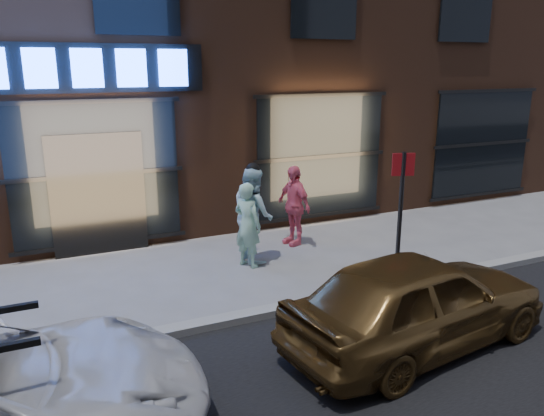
# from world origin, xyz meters

# --- Properties ---
(ground) EXTENTS (90.00, 90.00, 0.00)m
(ground) POSITION_xyz_m (0.00, 0.00, 0.00)
(ground) COLOR slate
(ground) RESTS_ON ground
(curb) EXTENTS (60.00, 0.25, 0.12)m
(curb) POSITION_xyz_m (0.00, 0.00, 0.06)
(curb) COLOR gray
(curb) RESTS_ON ground
(storefront_building) EXTENTS (30.20, 8.28, 10.30)m
(storefront_building) POSITION_xyz_m (-0.00, 7.99, 5.15)
(storefront_building) COLOR #54301E
(storefront_building) RESTS_ON ground
(man_bowtie) EXTENTS (0.61, 0.70, 1.60)m
(man_bowtie) POSITION_xyz_m (2.40, 2.03, 0.80)
(man_bowtie) COLOR #A9DEB6
(man_bowtie) RESTS_ON ground
(man_cap) EXTENTS (0.70, 0.89, 1.82)m
(man_cap) POSITION_xyz_m (2.63, 2.32, 0.91)
(man_cap) COLOR silver
(man_cap) RESTS_ON ground
(passerby) EXTENTS (0.59, 1.04, 1.67)m
(passerby) POSITION_xyz_m (3.74, 2.82, 0.84)
(passerby) COLOR #F5657E
(passerby) RESTS_ON ground
(gold_sedan) EXTENTS (4.05, 2.08, 1.32)m
(gold_sedan) POSITION_xyz_m (3.35, -1.62, 0.66)
(gold_sedan) COLOR brown
(gold_sedan) RESTS_ON ground
(sign_post) EXTENTS (0.36, 0.15, 2.32)m
(sign_post) POSITION_xyz_m (4.34, 0.10, 1.40)
(sign_post) COLOR #262628
(sign_post) RESTS_ON ground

